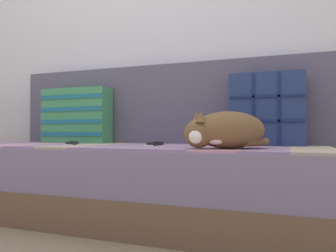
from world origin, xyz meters
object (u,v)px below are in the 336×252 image
at_px(sleeping_cat, 223,131).
at_px(throw_pillow_quilted, 267,109).
at_px(throw_pillow_striped, 76,116).
at_px(game_remote_far, 72,143).
at_px(game_remote_near, 155,144).
at_px(couch, 139,181).

bearing_deg(sleeping_cat, throw_pillow_quilted, 69.20).
distance_m(throw_pillow_striped, game_remote_far, 0.37).
bearing_deg(throw_pillow_striped, game_remote_near, -18.16).
relative_size(couch, sleeping_cat, 5.50).
relative_size(couch, throw_pillow_quilted, 5.37).
distance_m(couch, sleeping_cat, 0.60).
height_order(couch, game_remote_near, game_remote_near).
height_order(couch, throw_pillow_quilted, throw_pillow_quilted).
distance_m(couch, game_remote_near, 0.23).
xyz_separation_m(throw_pillow_striped, game_remote_near, (0.64, -0.21, -0.17)).
distance_m(throw_pillow_striped, sleeping_cat, 1.11).
relative_size(couch, throw_pillow_striped, 4.36).
relative_size(sleeping_cat, game_remote_far, 1.82).
distance_m(throw_pillow_quilted, throw_pillow_striped, 1.18).
bearing_deg(game_remote_near, throw_pillow_quilted, 21.08).
relative_size(throw_pillow_striped, game_remote_far, 2.30).
height_order(throw_pillow_quilted, game_remote_near, throw_pillow_quilted).
distance_m(sleeping_cat, game_remote_near, 0.44).
distance_m(couch, throw_pillow_striped, 0.68).
bearing_deg(sleeping_cat, game_remote_near, 154.18).
bearing_deg(game_remote_near, game_remote_far, -170.83).
bearing_deg(couch, throw_pillow_striped, 161.23).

